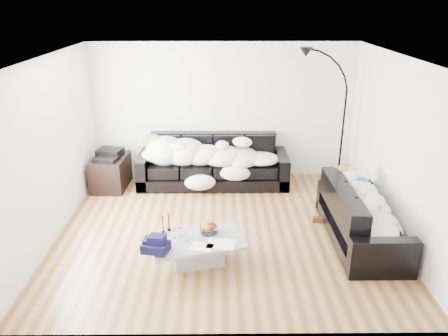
{
  "coord_description": "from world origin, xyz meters",
  "views": [
    {
      "loc": [
        -0.05,
        -5.94,
        3.35
      ],
      "look_at": [
        0.0,
        0.3,
        0.9
      ],
      "focal_mm": 35.0,
      "sensor_mm": 36.0,
      "label": 1
    }
  ],
  "objects_px": {
    "wine_glass_a": "(181,230)",
    "av_cabinet": "(111,172)",
    "floor_lamp": "(343,128)",
    "sleeper_back": "(213,152)",
    "candle_right": "(169,222)",
    "wine_glass_b": "(174,233)",
    "coffee_table": "(198,251)",
    "sofa_back": "(213,161)",
    "sleeper_right": "(364,201)",
    "sofa_right": "(362,214)",
    "wine_glass_c": "(187,236)",
    "stereo": "(109,154)",
    "candle_left": "(163,224)",
    "shoes": "(324,218)",
    "fruit_bowl": "(209,228)"
  },
  "relations": [
    {
      "from": "wine_glass_a",
      "to": "wine_glass_b",
      "type": "relative_size",
      "value": 1.24
    },
    {
      "from": "fruit_bowl",
      "to": "floor_lamp",
      "type": "relative_size",
      "value": 0.11
    },
    {
      "from": "candle_right",
      "to": "floor_lamp",
      "type": "bearing_deg",
      "value": 39.02
    },
    {
      "from": "av_cabinet",
      "to": "floor_lamp",
      "type": "height_order",
      "value": "floor_lamp"
    },
    {
      "from": "sleeper_back",
      "to": "candle_right",
      "type": "relative_size",
      "value": 8.83
    },
    {
      "from": "candle_right",
      "to": "floor_lamp",
      "type": "relative_size",
      "value": 0.12
    },
    {
      "from": "av_cabinet",
      "to": "stereo",
      "type": "xyz_separation_m",
      "value": [
        0.0,
        0.0,
        0.36
      ]
    },
    {
      "from": "candle_left",
      "to": "candle_right",
      "type": "height_order",
      "value": "candle_right"
    },
    {
      "from": "av_cabinet",
      "to": "candle_left",
      "type": "bearing_deg",
      "value": -58.69
    },
    {
      "from": "sleeper_back",
      "to": "stereo",
      "type": "distance_m",
      "value": 1.92
    },
    {
      "from": "wine_glass_a",
      "to": "candle_left",
      "type": "bearing_deg",
      "value": 161.99
    },
    {
      "from": "coffee_table",
      "to": "wine_glass_a",
      "type": "relative_size",
      "value": 6.45
    },
    {
      "from": "sofa_right",
      "to": "wine_glass_c",
      "type": "bearing_deg",
      "value": 103.96
    },
    {
      "from": "wine_glass_c",
      "to": "sofa_right",
      "type": "bearing_deg",
      "value": 13.96
    },
    {
      "from": "sofa_back",
      "to": "coffee_table",
      "type": "height_order",
      "value": "sofa_back"
    },
    {
      "from": "wine_glass_a",
      "to": "av_cabinet",
      "type": "distance_m",
      "value": 2.87
    },
    {
      "from": "shoes",
      "to": "sleeper_back",
      "type": "bearing_deg",
      "value": 163.13
    },
    {
      "from": "wine_glass_a",
      "to": "shoes",
      "type": "height_order",
      "value": "wine_glass_a"
    },
    {
      "from": "wine_glass_b",
      "to": "av_cabinet",
      "type": "xyz_separation_m",
      "value": [
        -1.43,
        2.48,
        -0.13
      ]
    },
    {
      "from": "sleeper_right",
      "to": "floor_lamp",
      "type": "height_order",
      "value": "floor_lamp"
    },
    {
      "from": "sleeper_back",
      "to": "wine_glass_a",
      "type": "xyz_separation_m",
      "value": [
        -0.4,
        -2.53,
        -0.21
      ]
    },
    {
      "from": "wine_glass_c",
      "to": "sleeper_right",
      "type": "bearing_deg",
      "value": 13.96
    },
    {
      "from": "sleeper_back",
      "to": "fruit_bowl",
      "type": "height_order",
      "value": "sleeper_back"
    },
    {
      "from": "sofa_back",
      "to": "candle_right",
      "type": "relative_size",
      "value": 10.44
    },
    {
      "from": "candle_right",
      "to": "stereo",
      "type": "bearing_deg",
      "value": 120.38
    },
    {
      "from": "fruit_bowl",
      "to": "floor_lamp",
      "type": "xyz_separation_m",
      "value": [
        2.41,
        2.46,
        0.7
      ]
    },
    {
      "from": "sofa_back",
      "to": "av_cabinet",
      "type": "distance_m",
      "value": 1.92
    },
    {
      "from": "candle_left",
      "to": "shoes",
      "type": "xyz_separation_m",
      "value": [
        2.45,
        0.99,
        -0.44
      ]
    },
    {
      "from": "wine_glass_a",
      "to": "av_cabinet",
      "type": "xyz_separation_m",
      "value": [
        -1.52,
        2.43,
        -0.15
      ]
    },
    {
      "from": "sleeper_back",
      "to": "floor_lamp",
      "type": "relative_size",
      "value": 1.06
    },
    {
      "from": "coffee_table",
      "to": "sleeper_right",
      "type": "bearing_deg",
      "value": 13.82
    },
    {
      "from": "av_cabinet",
      "to": "stereo",
      "type": "height_order",
      "value": "stereo"
    },
    {
      "from": "sleeper_back",
      "to": "floor_lamp",
      "type": "xyz_separation_m",
      "value": [
        2.39,
        0.02,
        0.46
      ]
    },
    {
      "from": "fruit_bowl",
      "to": "shoes",
      "type": "distance_m",
      "value": 2.11
    },
    {
      "from": "sofa_right",
      "to": "av_cabinet",
      "type": "xyz_separation_m",
      "value": [
        -4.11,
        1.95,
        -0.12
      ]
    },
    {
      "from": "sofa_right",
      "to": "floor_lamp",
      "type": "distance_m",
      "value": 2.19
    },
    {
      "from": "wine_glass_b",
      "to": "sleeper_back",
      "type": "bearing_deg",
      "value": 79.34
    },
    {
      "from": "sofa_back",
      "to": "floor_lamp",
      "type": "relative_size",
      "value": 1.25
    },
    {
      "from": "coffee_table",
      "to": "wine_glass_b",
      "type": "height_order",
      "value": "wine_glass_b"
    },
    {
      "from": "fruit_bowl",
      "to": "wine_glass_c",
      "type": "xyz_separation_m",
      "value": [
        -0.28,
        -0.23,
        0.0
      ]
    },
    {
      "from": "coffee_table",
      "to": "shoes",
      "type": "relative_size",
      "value": 3.02
    },
    {
      "from": "av_cabinet",
      "to": "sleeper_back",
      "type": "bearing_deg",
      "value": 5.73
    },
    {
      "from": "sleeper_right",
      "to": "wine_glass_b",
      "type": "bearing_deg",
      "value": 101.15
    },
    {
      "from": "sofa_back",
      "to": "candle_left",
      "type": "height_order",
      "value": "sofa_back"
    },
    {
      "from": "sleeper_right",
      "to": "candle_right",
      "type": "height_order",
      "value": "sleeper_right"
    },
    {
      "from": "sofa_back",
      "to": "stereo",
      "type": "bearing_deg",
      "value": -175.73
    },
    {
      "from": "sofa_right",
      "to": "wine_glass_a",
      "type": "distance_m",
      "value": 2.63
    },
    {
      "from": "coffee_table",
      "to": "sleeper_back",
      "type": "bearing_deg",
      "value": 86.37
    },
    {
      "from": "sleeper_back",
      "to": "shoes",
      "type": "relative_size",
      "value": 5.95
    },
    {
      "from": "av_cabinet",
      "to": "floor_lamp",
      "type": "relative_size",
      "value": 0.38
    }
  ]
}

